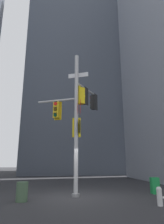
% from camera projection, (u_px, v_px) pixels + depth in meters
% --- Properties ---
extents(ground, '(120.00, 120.00, 0.00)m').
position_uv_depth(ground, '(76.00, 197.00, 10.30)').
color(ground, '#2D2D30').
extents(building_mid_block, '(17.64, 17.64, 31.58)m').
position_uv_depth(building_mid_block, '(78.00, 88.00, 38.33)').
color(building_mid_block, '#4C5460').
rests_on(building_mid_block, ground).
extents(signal_pole_assembly, '(4.02, 2.55, 8.25)m').
position_uv_depth(signal_pole_assembly, '(78.00, 112.00, 11.92)').
color(signal_pole_assembly, '#B2B2B5').
rests_on(signal_pole_assembly, ground).
extents(fire_hydrant, '(0.33, 0.23, 0.77)m').
position_uv_depth(fire_hydrant, '(160.00, 196.00, 8.25)').
color(fire_hydrant, silver).
rests_on(fire_hydrant, ground).
extents(newspaper_box, '(0.45, 0.36, 0.91)m').
position_uv_depth(newspaper_box, '(155.00, 186.00, 11.38)').
color(newspaper_box, '#198C3F').
rests_on(newspaper_box, ground).
extents(trash_bin, '(0.54, 0.54, 0.87)m').
position_uv_depth(trash_bin, '(22.00, 192.00, 9.14)').
color(trash_bin, '#3F593F').
rests_on(trash_bin, ground).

